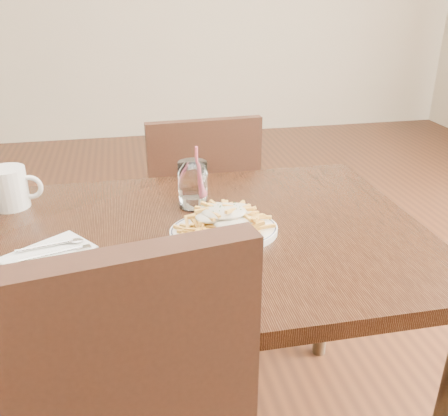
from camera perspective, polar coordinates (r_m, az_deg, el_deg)
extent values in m
cube|color=black|center=(1.23, -4.76, -3.83)|extent=(1.20, 0.80, 0.04)
cylinder|color=black|center=(1.77, -24.14, -10.66)|extent=(0.05, 0.05, 0.71)
cylinder|color=black|center=(1.84, 11.61, -7.36)|extent=(0.05, 0.05, 0.71)
cube|color=black|center=(2.06, -3.17, -1.32)|extent=(0.43, 0.43, 0.04)
cube|color=black|center=(1.80, -2.15, 3.16)|extent=(0.41, 0.06, 0.44)
cylinder|color=black|center=(2.34, 0.26, -3.86)|extent=(0.03, 0.03, 0.40)
cylinder|color=black|center=(2.29, -8.23, -4.87)|extent=(0.03, 0.03, 0.40)
cylinder|color=black|center=(2.05, 2.78, -8.32)|extent=(0.03, 0.03, 0.40)
cylinder|color=black|center=(1.99, -6.97, -9.64)|extent=(0.03, 0.03, 0.40)
torus|color=black|center=(1.21, 0.00, -2.46)|extent=(0.28, 0.28, 0.01)
ellipsoid|color=beige|center=(1.18, 0.00, -0.27)|extent=(0.17, 0.14, 0.02)
cube|color=white|center=(1.18, -19.47, -5.01)|extent=(0.22, 0.21, 0.01)
cylinder|color=white|center=(1.34, -3.58, 2.68)|extent=(0.08, 0.08, 0.13)
cylinder|color=white|center=(1.36, -3.53, 0.92)|extent=(0.07, 0.07, 0.03)
cylinder|color=#FF6180|center=(1.34, -3.12, 3.86)|extent=(0.01, 0.04, 0.17)
cylinder|color=white|center=(1.46, -23.40, 2.12)|extent=(0.10, 0.10, 0.11)
torus|color=white|center=(1.44, -21.27, 2.24)|extent=(0.07, 0.02, 0.07)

